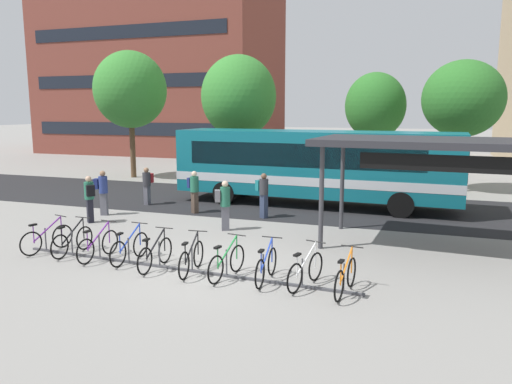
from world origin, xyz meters
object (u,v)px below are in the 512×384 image
street_tree_2 (239,97)px  street_tree_0 (463,99)px  city_bus (316,165)px  street_tree_1 (375,106)px  commuter_black_pack_3 (90,196)px  commuter_teal_pack_0 (263,192)px  parked_bicycle_orange_9 (346,278)px  parked_bicycle_purple_2 (98,246)px  parked_bicycle_black_5 (191,258)px  street_tree_3 (130,90)px  parked_bicycle_black_1 (72,241)px  commuter_navy_pack_1 (102,190)px  parked_bicycle_purple_0 (47,239)px  commuter_grey_pack_2 (224,202)px  parked_bicycle_black_4 (155,254)px  parked_bicycle_green_6 (227,263)px  parked_bicycle_blue_7 (266,266)px  parked_bicycle_blue_3 (130,248)px  parked_bicycle_white_8 (306,271)px  commuter_navy_pack_5 (194,189)px  commuter_red_pack_4 (147,183)px  transit_shelter (440,146)px

street_tree_2 → street_tree_0: bearing=6.1°
city_bus → street_tree_1: street_tree_1 is taller
commuter_black_pack_3 → street_tree_1: 17.11m
commuter_teal_pack_0 → parked_bicycle_orange_9: bearing=-27.6°
parked_bicycle_purple_2 → parked_bicycle_orange_9: 6.91m
parked_bicycle_black_5 → street_tree_3: (-11.40, 14.96, 4.86)m
parked_bicycle_black_1 → commuter_navy_pack_1: size_ratio=0.98×
parked_bicycle_purple_0 → commuter_grey_pack_2: (3.89, 4.07, 0.61)m
parked_bicycle_black_4 → commuter_black_pack_3: commuter_black_pack_3 is taller
parked_bicycle_purple_2 → street_tree_1: size_ratio=0.28×
parked_bicycle_orange_9 → street_tree_3: 22.07m
parked_bicycle_black_4 → parked_bicycle_green_6: 2.03m
parked_bicycle_purple_2 → parked_bicycle_black_4: (1.93, -0.21, 0.00)m
city_bus → parked_bicycle_blue_7: size_ratio=7.02×
parked_bicycle_blue_3 → street_tree_3: (-9.39, 14.67, 4.86)m
parked_bicycle_white_8 → parked_bicycle_orange_9: bearing=-84.4°
parked_bicycle_black_1 → commuter_navy_pack_5: 6.39m
commuter_teal_pack_0 → commuter_navy_pack_1: bearing=-134.6°
parked_bicycle_blue_7 → street_tree_0: bearing=-18.9°
commuter_teal_pack_0 → commuter_red_pack_4: size_ratio=1.06×
parked_bicycle_black_5 → commuter_grey_pack_2: size_ratio=1.00×
parked_bicycle_purple_0 → street_tree_3: size_ratio=0.22×
parked_bicycle_blue_7 → commuter_red_pack_4: commuter_red_pack_4 is taller
parked_bicycle_black_1 → parked_bicycle_green_6: 4.96m
parked_bicycle_white_8 → commuter_teal_pack_0: 7.50m
street_tree_1 → parked_bicycle_blue_7: bearing=-91.8°
parked_bicycle_purple_0 → parked_bicycle_black_1: size_ratio=0.97×
parked_bicycle_orange_9 → commuter_navy_pack_5: size_ratio=1.01×
city_bus → transit_shelter: bearing=-46.3°
commuter_navy_pack_1 → street_tree_2: bearing=62.1°
commuter_red_pack_4 → commuter_navy_pack_5: commuter_navy_pack_5 is taller
street_tree_1 → parked_bicycle_black_5: bearing=-98.0°
street_tree_1 → commuter_black_pack_3: bearing=-120.8°
commuter_teal_pack_0 → commuter_navy_pack_5: 2.90m
city_bus → street_tree_0: 8.92m
parked_bicycle_black_1 → street_tree_0: street_tree_0 is taller
parked_bicycle_orange_9 → street_tree_0: (3.10, 15.93, 4.22)m
parked_bicycle_green_6 → commuter_red_pack_4: (-6.88, 7.61, 0.56)m
parked_bicycle_purple_0 → parked_bicycle_purple_2: same height
parked_bicycle_blue_3 → parked_bicycle_purple_0: bearing=91.8°
parked_bicycle_orange_9 → commuter_red_pack_4: commuter_red_pack_4 is taller
commuter_teal_pack_0 → street_tree_0: size_ratio=0.27×
parked_bicycle_purple_2 → commuter_black_pack_3: commuter_black_pack_3 is taller
parked_bicycle_green_6 → commuter_teal_pack_0: 6.90m
city_bus → parked_bicycle_black_5: city_bus is taller
commuter_teal_pack_0 → street_tree_0: (7.33, 9.05, 3.61)m
commuter_navy_pack_5 → street_tree_0: bearing=74.9°
parked_bicycle_purple_2 → street_tree_2: 15.05m
parked_bicycle_orange_9 → commuter_grey_pack_2: 6.70m
street_tree_3 → street_tree_1: bearing=13.4°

